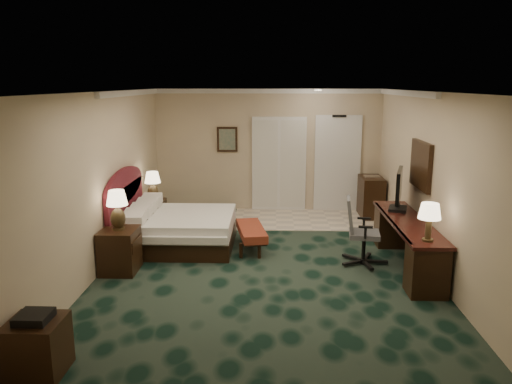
{
  "coord_description": "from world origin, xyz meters",
  "views": [
    {
      "loc": [
        0.09,
        -7.3,
        2.83
      ],
      "look_at": [
        -0.16,
        0.6,
        1.09
      ],
      "focal_mm": 35.0,
      "sensor_mm": 36.0,
      "label": 1
    }
  ],
  "objects_px": {
    "bed_bench": "(251,238)",
    "desk": "(407,244)",
    "nightstand_near": "(120,251)",
    "lamp_near": "(117,210)",
    "tv": "(399,190)",
    "desk_chair": "(364,231)",
    "bed": "(182,230)",
    "nightstand_far": "(154,213)",
    "minibar": "(371,197)",
    "lamp_far": "(153,186)",
    "side_table": "(37,347)"
  },
  "relations": [
    {
      "from": "nightstand_near",
      "to": "side_table",
      "type": "relative_size",
      "value": 1.18
    },
    {
      "from": "lamp_far",
      "to": "desk_chair",
      "type": "relative_size",
      "value": 0.55
    },
    {
      "from": "lamp_far",
      "to": "desk_chair",
      "type": "height_order",
      "value": "lamp_far"
    },
    {
      "from": "nightstand_far",
      "to": "tv",
      "type": "xyz_separation_m",
      "value": [
        4.46,
        -1.45,
        0.82
      ]
    },
    {
      "from": "bed",
      "to": "lamp_far",
      "type": "relative_size",
      "value": 3.1
    },
    {
      "from": "bed_bench",
      "to": "desk",
      "type": "xyz_separation_m",
      "value": [
        2.46,
        -0.79,
        0.18
      ]
    },
    {
      "from": "side_table",
      "to": "lamp_near",
      "type": "bearing_deg",
      "value": 90.21
    },
    {
      "from": "tv",
      "to": "bed",
      "type": "bearing_deg",
      "value": -167.16
    },
    {
      "from": "side_table",
      "to": "nightstand_near",
      "type": "bearing_deg",
      "value": 90.12
    },
    {
      "from": "desk",
      "to": "desk_chair",
      "type": "bearing_deg",
      "value": 169.73
    },
    {
      "from": "lamp_far",
      "to": "desk",
      "type": "relative_size",
      "value": 0.23
    },
    {
      "from": "bed",
      "to": "tv",
      "type": "bearing_deg",
      "value": -3.87
    },
    {
      "from": "bed",
      "to": "side_table",
      "type": "distance_m",
      "value": 4.05
    },
    {
      "from": "minibar",
      "to": "desk",
      "type": "bearing_deg",
      "value": -90.43
    },
    {
      "from": "side_table",
      "to": "minibar",
      "type": "relative_size",
      "value": 0.65
    },
    {
      "from": "bed_bench",
      "to": "side_table",
      "type": "bearing_deg",
      "value": -127.14
    },
    {
      "from": "nightstand_far",
      "to": "desk",
      "type": "bearing_deg",
      "value": -25.11
    },
    {
      "from": "nightstand_near",
      "to": "desk_chair",
      "type": "height_order",
      "value": "desk_chair"
    },
    {
      "from": "nightstand_near",
      "to": "lamp_near",
      "type": "height_order",
      "value": "lamp_near"
    },
    {
      "from": "lamp_far",
      "to": "bed_bench",
      "type": "height_order",
      "value": "lamp_far"
    },
    {
      "from": "bed_bench",
      "to": "desk_chair",
      "type": "distance_m",
      "value": 1.97
    },
    {
      "from": "bed",
      "to": "nightstand_far",
      "type": "xyz_separation_m",
      "value": [
        -0.77,
        1.2,
        -0.02
      ]
    },
    {
      "from": "nightstand_near",
      "to": "desk_chair",
      "type": "distance_m",
      "value": 3.81
    },
    {
      "from": "tv",
      "to": "desk_chair",
      "type": "xyz_separation_m",
      "value": [
        -0.63,
        -0.53,
        -0.56
      ]
    },
    {
      "from": "nightstand_far",
      "to": "desk_chair",
      "type": "height_order",
      "value": "desk_chair"
    },
    {
      "from": "lamp_near",
      "to": "bed_bench",
      "type": "height_order",
      "value": "lamp_near"
    },
    {
      "from": "minibar",
      "to": "bed",
      "type": "bearing_deg",
      "value": -150.23
    },
    {
      "from": "bed",
      "to": "nightstand_near",
      "type": "xyz_separation_m",
      "value": [
        -0.72,
        -1.24,
        0.04
      ]
    },
    {
      "from": "tv",
      "to": "side_table",
      "type": "bearing_deg",
      "value": -122.98
    },
    {
      "from": "lamp_near",
      "to": "bed_bench",
      "type": "distance_m",
      "value": 2.38
    },
    {
      "from": "desk_chair",
      "to": "bed_bench",
      "type": "bearing_deg",
      "value": 167.24
    },
    {
      "from": "desk",
      "to": "minibar",
      "type": "height_order",
      "value": "minibar"
    },
    {
      "from": "nightstand_near",
      "to": "desk_chair",
      "type": "relative_size",
      "value": 0.62
    },
    {
      "from": "side_table",
      "to": "minibar",
      "type": "xyz_separation_m",
      "value": [
        4.43,
        6.11,
        0.15
      ]
    },
    {
      "from": "bed",
      "to": "desk_chair",
      "type": "xyz_separation_m",
      "value": [
        3.05,
        -0.78,
        0.25
      ]
    },
    {
      "from": "desk_chair",
      "to": "nightstand_near",
      "type": "bearing_deg",
      "value": -165.52
    },
    {
      "from": "tv",
      "to": "desk",
      "type": "bearing_deg",
      "value": -72.83
    },
    {
      "from": "tv",
      "to": "minibar",
      "type": "height_order",
      "value": "tv"
    },
    {
      "from": "bed",
      "to": "minibar",
      "type": "height_order",
      "value": "minibar"
    },
    {
      "from": "lamp_near",
      "to": "lamp_far",
      "type": "bearing_deg",
      "value": 90.64
    },
    {
      "from": "bed_bench",
      "to": "side_table",
      "type": "distance_m",
      "value": 4.34
    },
    {
      "from": "bed",
      "to": "side_table",
      "type": "relative_size",
      "value": 3.22
    },
    {
      "from": "tv",
      "to": "nightstand_near",
      "type": "bearing_deg",
      "value": -150.68
    },
    {
      "from": "bed_bench",
      "to": "nightstand_far",
      "type": "bearing_deg",
      "value": 136.58
    },
    {
      "from": "nightstand_far",
      "to": "lamp_far",
      "type": "bearing_deg",
      "value": -72.59
    },
    {
      "from": "nightstand_far",
      "to": "bed_bench",
      "type": "xyz_separation_m",
      "value": [
        2.01,
        -1.3,
        -0.07
      ]
    },
    {
      "from": "nightstand_far",
      "to": "desk_chair",
      "type": "distance_m",
      "value": 4.31
    },
    {
      "from": "bed_bench",
      "to": "desk_chair",
      "type": "height_order",
      "value": "desk_chair"
    },
    {
      "from": "desk_chair",
      "to": "lamp_near",
      "type": "bearing_deg",
      "value": -165.9
    },
    {
      "from": "bed",
      "to": "tv",
      "type": "distance_m",
      "value": 3.78
    }
  ]
}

